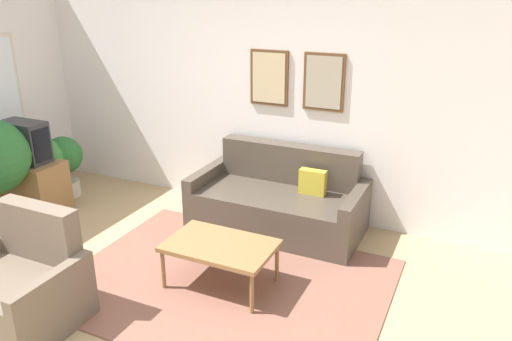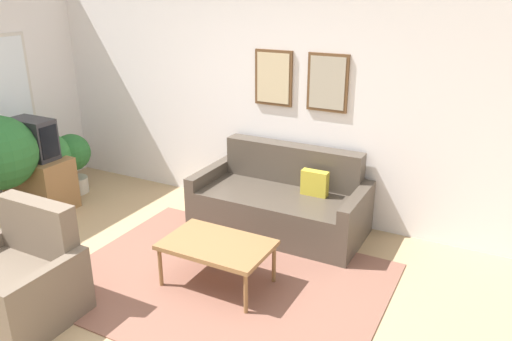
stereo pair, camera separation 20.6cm
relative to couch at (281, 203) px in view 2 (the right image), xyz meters
The scene contains 10 objects.
ground_plane 2.08m from the couch, 105.90° to the right, with size 16.00×16.00×0.00m, color tan.
area_rug 1.25m from the couch, 90.45° to the right, with size 2.79×2.11×0.01m.
wall_back 1.28m from the couch, 140.05° to the left, with size 8.00×0.09×2.70m.
couch is the anchor object (origin of this frame).
coffee_table 1.26m from the couch, 91.32° to the right, with size 0.93×0.60×0.41m.
tv_stand 2.87m from the couch, 163.33° to the right, with size 0.77×0.46×0.62m.
tv 2.92m from the couch, 163.31° to the right, with size 0.54×0.28×0.47m.
armchair 2.64m from the couch, 116.80° to the right, with size 0.91×0.76×0.90m.
potted_plant_by_window 2.77m from the couch, behind, with size 0.46×0.46×0.77m.
potted_plant_small 2.88m from the couch, 167.04° to the right, with size 0.56×0.56×0.86m.
Camera 2 is at (2.60, -2.49, 2.50)m, focal length 35.00 mm.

